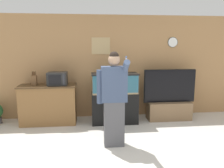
% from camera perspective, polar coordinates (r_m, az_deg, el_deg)
% --- Properties ---
extents(ground_plane, '(18.00, 18.00, 0.00)m').
position_cam_1_polar(ground_plane, '(3.68, 4.74, -20.21)').
color(ground_plane, beige).
extents(wall_back_paneled, '(10.00, 0.08, 2.60)m').
position_cam_1_polar(wall_back_paneled, '(5.66, 0.30, 4.53)').
color(wall_back_paneled, '#A87A4C').
rests_on(wall_back_paneled, ground_plane).
extents(counter_island, '(1.32, 0.55, 0.94)m').
position_cam_1_polar(counter_island, '(5.42, -16.22, -5.10)').
color(counter_island, brown).
rests_on(counter_island, ground_plane).
extents(microwave, '(0.45, 0.34, 0.30)m').
position_cam_1_polar(microwave, '(5.23, -14.08, 1.36)').
color(microwave, black).
rests_on(microwave, counter_island).
extents(knife_block, '(0.12, 0.11, 0.33)m').
position_cam_1_polar(knife_block, '(5.40, -19.67, 1.02)').
color(knife_block, brown).
rests_on(knife_block, counter_island).
extents(aquarium_on_stand, '(1.09, 0.48, 1.20)m').
position_cam_1_polar(aquarium_on_stand, '(5.23, 0.69, -3.70)').
color(aquarium_on_stand, black).
rests_on(aquarium_on_stand, ground_plane).
extents(tv_on_stand, '(1.30, 0.40, 1.27)m').
position_cam_1_polar(tv_on_stand, '(5.69, 14.66, -5.30)').
color(tv_on_stand, brown).
rests_on(tv_on_stand, ground_plane).
extents(person_standing, '(0.55, 0.42, 1.75)m').
position_cam_1_polar(person_standing, '(3.96, 0.41, -3.69)').
color(person_standing, '#515156').
rests_on(person_standing, ground_plane).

